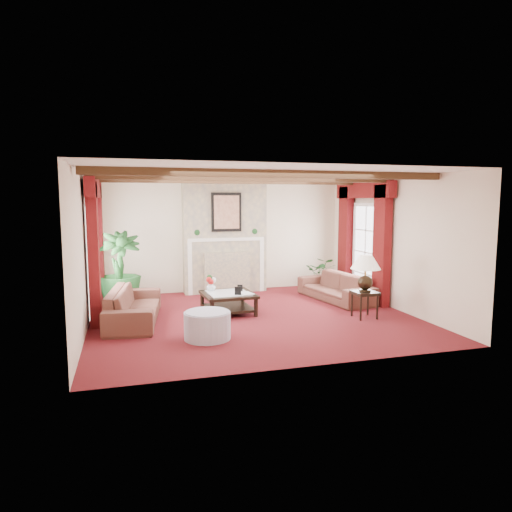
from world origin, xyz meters
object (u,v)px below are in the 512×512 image
object	(u,v)px
side_table	(364,305)
ottoman	(207,326)
sofa_left	(134,300)
potted_palm	(120,286)
sofa_right	(336,283)
coffee_table	(228,303)

from	to	relation	value
side_table	ottoman	world-z (taller)	side_table
ottoman	sofa_left	bearing A→B (deg)	128.73
potted_palm	side_table	world-z (taller)	potted_palm
sofa_right	coffee_table	world-z (taller)	sofa_right
potted_palm	sofa_left	bearing A→B (deg)	-79.34
ottoman	sofa_right	bearing A→B (deg)	32.34
potted_palm	side_table	bearing A→B (deg)	-26.89
sofa_left	side_table	size ratio (longest dim) A/B	4.30
potted_palm	side_table	distance (m)	5.03
sofa_left	potted_palm	world-z (taller)	potted_palm
sofa_left	potted_palm	xyz separation A→B (m)	(-0.26, 1.39, 0.03)
side_table	sofa_left	bearing A→B (deg)	168.12
coffee_table	ottoman	size ratio (longest dim) A/B	1.31
sofa_right	potted_palm	distance (m)	4.70
ottoman	coffee_table	bearing A→B (deg)	65.98
ottoman	side_table	bearing A→B (deg)	9.11
potted_palm	ottoman	size ratio (longest dim) A/B	2.19
side_table	ottoman	xyz separation A→B (m)	(-3.11, -0.50, -0.03)
sofa_left	ottoman	distance (m)	1.79
coffee_table	side_table	size ratio (longest dim) A/B	1.94
side_table	potted_palm	bearing A→B (deg)	153.11
sofa_right	ottoman	size ratio (longest dim) A/B	2.78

